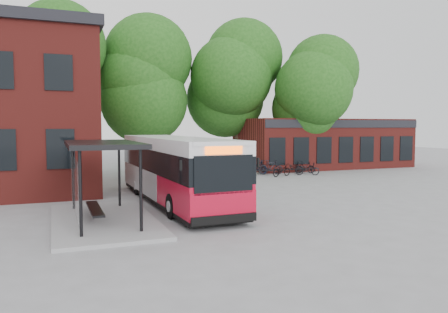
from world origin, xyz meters
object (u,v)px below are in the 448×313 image
object	(u,v)px
city_bus	(174,170)
bicycle_6	(307,169)
bicycle_3	(271,167)
bicycle_0	(254,168)
bicycle_4	(293,167)
bicycle_1	(258,167)
bicycle_2	(281,170)
bicycle_5	(305,167)
bus_shelter	(103,182)

from	to	relation	value
city_bus	bicycle_6	bearing A→B (deg)	30.64
bicycle_3	bicycle_0	bearing A→B (deg)	85.88
city_bus	bicycle_4	bearing A→B (deg)	36.77
bicycle_1	bicycle_3	xyz separation A→B (m)	(0.86, -0.23, -0.03)
bicycle_2	bicycle_4	xyz separation A→B (m)	(2.00, 1.82, -0.04)
bicycle_0	bicycle_2	distance (m)	2.14
bicycle_5	bicycle_4	bearing A→B (deg)	56.29
bicycle_3	bicycle_5	world-z (taller)	bicycle_3
bicycle_3	bicycle_6	bearing A→B (deg)	-99.60
bicycle_4	bicycle_5	size ratio (longest dim) A/B	1.04
bus_shelter	bicycle_0	distance (m)	16.67
bicycle_2	bicycle_6	xyz separation A→B (m)	(2.07, 0.04, -0.01)
city_bus	bicycle_1	size ratio (longest dim) A/B	6.42
bus_shelter	bicycle_4	xyz separation A→B (m)	(14.81, 11.93, -1.05)
bicycle_0	bicycle_4	world-z (taller)	bicycle_0
bus_shelter	city_bus	xyz separation A→B (m)	(3.41, 2.96, 0.01)
bicycle_3	bicycle_5	xyz separation A→B (m)	(2.69, -0.19, -0.07)
bicycle_1	bicycle_5	size ratio (longest dim) A/B	1.22
city_bus	bicycle_3	bearing A→B (deg)	40.95
bicycle_0	bicycle_2	xyz separation A→B (m)	(1.17, -1.79, -0.04)
bicycle_3	bicycle_4	size ratio (longest dim) A/B	1.12
city_bus	bicycle_1	bearing A→B (deg)	44.51
city_bus	bicycle_1	distance (m)	12.13
bus_shelter	bicycle_6	world-z (taller)	bus_shelter
bicycle_1	bicycle_4	size ratio (longest dim) A/B	1.18
bicycle_4	bicycle_0	bearing A→B (deg)	113.02
bicycle_1	bicycle_4	bearing A→B (deg)	-109.07
bicycle_1	bicycle_2	distance (m)	1.84
bus_shelter	bicycle_4	size ratio (longest dim) A/B	4.59
bicycle_2	bicycle_4	world-z (taller)	bicycle_2
bicycle_2	bicycle_5	xyz separation A→B (m)	(2.57, 1.13, 0.00)
bicycle_4	bicycle_1	bearing A→B (deg)	117.76
city_bus	bicycle_3	xyz separation A→B (m)	(9.27, 8.46, -0.95)
bicycle_0	bicycle_4	xyz separation A→B (m)	(3.17, 0.03, -0.08)
bus_shelter	city_bus	distance (m)	4.51
city_bus	bicycle_5	size ratio (longest dim) A/B	7.86
bicycle_0	bicycle_2	world-z (taller)	bicycle_0
bicycle_1	bicycle_2	bearing A→B (deg)	-171.84
bicycle_3	bicycle_6	distance (m)	2.54
bus_shelter	bicycle_5	xyz separation A→B (m)	(15.38, 11.23, -1.01)
bus_shelter	bicycle_3	world-z (taller)	bus_shelter
city_bus	bicycle_2	xyz separation A→B (m)	(9.40, 7.15, -1.02)
bicycle_0	bicycle_5	world-z (taller)	bicycle_0
bus_shelter	bicycle_1	world-z (taller)	bus_shelter
bicycle_0	bicycle_3	world-z (taller)	bicycle_3
bicycle_1	bicycle_5	xyz separation A→B (m)	(3.55, -0.42, -0.10)
bicycle_1	bicycle_3	distance (m)	0.89
bicycle_5	city_bus	bearing A→B (deg)	141.63
city_bus	bicycle_6	xyz separation A→B (m)	(11.47, 7.19, -1.03)
bicycle_1	bicycle_2	xyz separation A→B (m)	(0.99, -1.55, -0.10)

